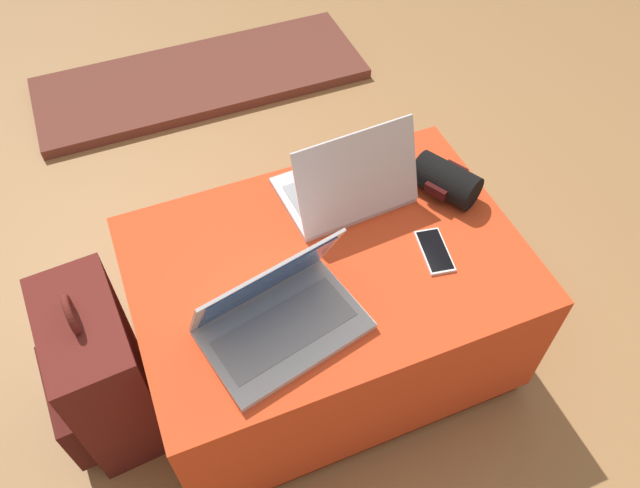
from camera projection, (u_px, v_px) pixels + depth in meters
ground_plane at (326, 351)px, 1.90m from camera, size 14.00×14.00×0.00m
ottoman at (327, 309)px, 1.72m from camera, size 0.97×0.68×0.47m
laptop_near at (278, 313)px, 1.38m from camera, size 0.40×0.31×0.22m
laptop_far at (347, 185)px, 1.62m from camera, size 0.34×0.26×0.24m
cell_phone at (435, 251)px, 1.55m from camera, size 0.09×0.15×0.01m
backpack at (100, 374)px, 1.60m from camera, size 0.26×0.36×0.56m
wrist_brace at (446, 180)px, 1.64m from camera, size 0.17×0.20×0.10m
fireplace_hearth at (201, 78)px, 2.71m from camera, size 1.40×0.50×0.04m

